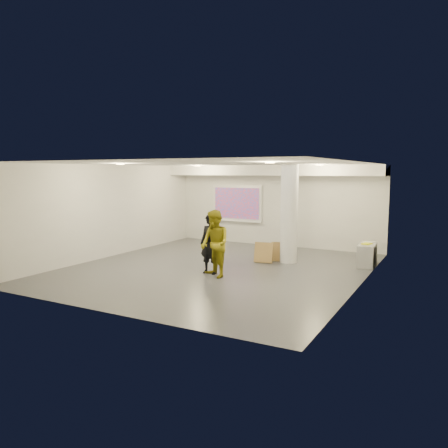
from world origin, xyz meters
The scene contains 20 objects.
floor centered at (0.00, 0.00, 0.00)m, with size 8.00×9.00×0.01m, color #35373C.
ceiling centered at (0.00, 0.00, 3.00)m, with size 8.00×9.00×0.01m, color silver.
wall_back centered at (0.00, 4.50, 1.50)m, with size 8.00×0.01×3.00m, color beige.
wall_front centered at (0.00, -4.50, 1.50)m, with size 8.00×0.01×3.00m, color beige.
wall_left centered at (-4.00, 0.00, 1.50)m, with size 0.01×9.00×3.00m, color beige.
wall_right centered at (4.00, 0.00, 1.50)m, with size 0.01×9.00×3.00m, color beige.
soffit_band centered at (0.00, 3.95, 2.82)m, with size 8.00×1.10×0.36m, color silver.
downlight_nw centered at (-2.20, 2.50, 2.98)m, with size 0.22×0.22×0.02m, color #F0C581.
downlight_ne centered at (2.20, 2.50, 2.98)m, with size 0.22×0.22×0.02m, color #F0C581.
downlight_sw centered at (-2.20, -1.50, 2.98)m, with size 0.22×0.22×0.02m, color #F0C581.
downlight_se centered at (2.20, -1.50, 2.98)m, with size 0.22×0.22×0.02m, color #F0C581.
column centered at (1.50, 1.80, 1.50)m, with size 0.52×0.52×3.00m, color silver.
projection_screen centered at (-1.60, 4.45, 1.53)m, with size 2.10×0.13×1.42m.
credenza centered at (3.72, 2.45, 0.33)m, with size 0.47×1.12×0.65m, color gray.
papers_stack centered at (3.70, 2.68, 0.66)m, with size 0.28×0.36×0.02m, color silver.
postit_pad centered at (3.71, 2.38, 0.67)m, with size 0.22×0.30×0.03m, color yellow.
cardboard_back centered at (1.23, 1.82, 0.30)m, with size 0.55×0.05×0.60m, color olive.
cardboard_front centered at (0.84, 1.39, 0.31)m, with size 0.57×0.06×0.63m, color olive.
woman centered at (0.13, -0.63, 0.82)m, with size 0.60×0.39×1.64m, color black.
man centered at (0.43, -0.92, 0.89)m, with size 0.87×0.67×1.78m, color olive.
Camera 1 is at (5.99, -10.77, 2.78)m, focal length 35.00 mm.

